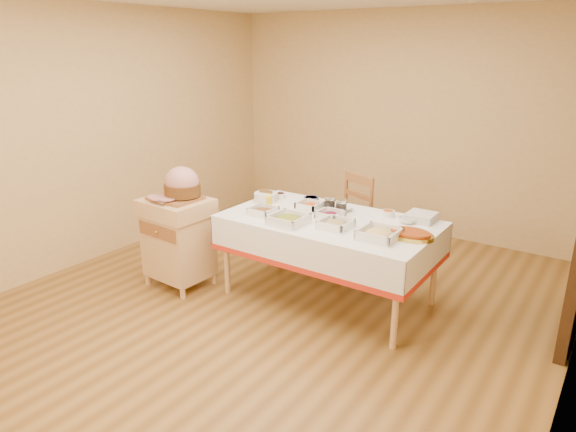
{
  "coord_description": "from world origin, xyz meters",
  "views": [
    {
      "loc": [
        2.38,
        -3.35,
        2.17
      ],
      "look_at": [
        -0.06,
        0.2,
        0.75
      ],
      "focal_mm": 32.0,
      "sensor_mm": 36.0,
      "label": 1
    }
  ],
  "objects_px": {
    "butcher_cart": "(178,237)",
    "brass_platter": "(410,235)",
    "dining_table": "(329,236)",
    "preserve_jar_left": "(330,204)",
    "dining_chair": "(346,222)",
    "ham_on_board": "(181,186)",
    "bread_basket": "(266,197)",
    "plate_stack": "(421,217)",
    "preserve_jar_right": "(341,207)",
    "mustard_bottle": "(269,203)"
  },
  "relations": [
    {
      "from": "preserve_jar_right",
      "to": "mustard_bottle",
      "type": "xyz_separation_m",
      "value": [
        -0.58,
        -0.28,
        0.02
      ]
    },
    {
      "from": "preserve_jar_left",
      "to": "brass_platter",
      "type": "relative_size",
      "value": 0.34
    },
    {
      "from": "butcher_cart",
      "to": "brass_platter",
      "type": "xyz_separation_m",
      "value": [
        2.06,
        0.5,
        0.3
      ]
    },
    {
      "from": "mustard_bottle",
      "to": "plate_stack",
      "type": "height_order",
      "value": "mustard_bottle"
    },
    {
      "from": "bread_basket",
      "to": "plate_stack",
      "type": "bearing_deg",
      "value": 10.79
    },
    {
      "from": "mustard_bottle",
      "to": "bread_basket",
      "type": "bearing_deg",
      "value": 132.74
    },
    {
      "from": "preserve_jar_right",
      "to": "dining_table",
      "type": "bearing_deg",
      "value": -93.37
    },
    {
      "from": "dining_chair",
      "to": "ham_on_board",
      "type": "xyz_separation_m",
      "value": [
        -1.08,
        -1.17,
        0.47
      ]
    },
    {
      "from": "dining_chair",
      "to": "plate_stack",
      "type": "xyz_separation_m",
      "value": [
        0.85,
        -0.27,
        0.29
      ]
    },
    {
      "from": "dining_table",
      "to": "preserve_jar_right",
      "type": "relative_size",
      "value": 14.02
    },
    {
      "from": "butcher_cart",
      "to": "preserve_jar_left",
      "type": "xyz_separation_m",
      "value": [
        1.19,
        0.76,
        0.34
      ]
    },
    {
      "from": "preserve_jar_left",
      "to": "plate_stack",
      "type": "xyz_separation_m",
      "value": [
        0.79,
        0.17,
        -0.02
      ]
    },
    {
      "from": "dining_chair",
      "to": "preserve_jar_right",
      "type": "relative_size",
      "value": 7.51
    },
    {
      "from": "preserve_jar_right",
      "to": "mustard_bottle",
      "type": "height_order",
      "value": "mustard_bottle"
    },
    {
      "from": "ham_on_board",
      "to": "dining_table",
      "type": "bearing_deg",
      "value": 21.37
    },
    {
      "from": "dining_table",
      "to": "preserve_jar_left",
      "type": "distance_m",
      "value": 0.34
    },
    {
      "from": "preserve_jar_left",
      "to": "preserve_jar_right",
      "type": "relative_size",
      "value": 0.97
    },
    {
      "from": "preserve_jar_left",
      "to": "bread_basket",
      "type": "relative_size",
      "value": 0.56
    },
    {
      "from": "plate_stack",
      "to": "dining_table",
      "type": "bearing_deg",
      "value": -149.27
    },
    {
      "from": "butcher_cart",
      "to": "brass_platter",
      "type": "relative_size",
      "value": 2.27
    },
    {
      "from": "butcher_cart",
      "to": "preserve_jar_right",
      "type": "height_order",
      "value": "preserve_jar_right"
    },
    {
      "from": "preserve_jar_left",
      "to": "mustard_bottle",
      "type": "bearing_deg",
      "value": -144.54
    },
    {
      "from": "dining_table",
      "to": "preserve_jar_right",
      "type": "height_order",
      "value": "preserve_jar_right"
    },
    {
      "from": "plate_stack",
      "to": "brass_platter",
      "type": "relative_size",
      "value": 0.62
    },
    {
      "from": "ham_on_board",
      "to": "bread_basket",
      "type": "bearing_deg",
      "value": 51.41
    },
    {
      "from": "preserve_jar_right",
      "to": "brass_platter",
      "type": "xyz_separation_m",
      "value": [
        0.73,
        -0.22,
        -0.04
      ]
    },
    {
      "from": "preserve_jar_left",
      "to": "mustard_bottle",
      "type": "height_order",
      "value": "mustard_bottle"
    },
    {
      "from": "ham_on_board",
      "to": "butcher_cart",
      "type": "bearing_deg",
      "value": -141.96
    },
    {
      "from": "bread_basket",
      "to": "brass_platter",
      "type": "distance_m",
      "value": 1.53
    },
    {
      "from": "ham_on_board",
      "to": "preserve_jar_left",
      "type": "relative_size",
      "value": 3.64
    },
    {
      "from": "preserve_jar_left",
      "to": "preserve_jar_right",
      "type": "distance_m",
      "value": 0.14
    },
    {
      "from": "butcher_cart",
      "to": "mustard_bottle",
      "type": "relative_size",
      "value": 5.12
    },
    {
      "from": "preserve_jar_left",
      "to": "butcher_cart",
      "type": "bearing_deg",
      "value": -147.54
    },
    {
      "from": "plate_stack",
      "to": "brass_platter",
      "type": "height_order",
      "value": "plate_stack"
    },
    {
      "from": "ham_on_board",
      "to": "brass_platter",
      "type": "distance_m",
      "value": 2.07
    },
    {
      "from": "dining_chair",
      "to": "plate_stack",
      "type": "relative_size",
      "value": 4.24
    },
    {
      "from": "preserve_jar_right",
      "to": "bread_basket",
      "type": "relative_size",
      "value": 0.57
    },
    {
      "from": "butcher_cart",
      "to": "preserve_jar_right",
      "type": "distance_m",
      "value": 1.55
    },
    {
      "from": "ham_on_board",
      "to": "plate_stack",
      "type": "xyz_separation_m",
      "value": [
        1.94,
        0.89,
        -0.18
      ]
    },
    {
      "from": "bread_basket",
      "to": "brass_platter",
      "type": "bearing_deg",
      "value": -5.79
    },
    {
      "from": "brass_platter",
      "to": "ham_on_board",
      "type": "bearing_deg",
      "value": -166.98
    },
    {
      "from": "dining_chair",
      "to": "plate_stack",
      "type": "distance_m",
      "value": 0.94
    },
    {
      "from": "butcher_cart",
      "to": "bread_basket",
      "type": "distance_m",
      "value": 0.91
    },
    {
      "from": "preserve_jar_left",
      "to": "bread_basket",
      "type": "distance_m",
      "value": 0.66
    },
    {
      "from": "brass_platter",
      "to": "dining_chair",
      "type": "bearing_deg",
      "value": 142.9
    },
    {
      "from": "butcher_cart",
      "to": "ham_on_board",
      "type": "bearing_deg",
      "value": 38.04
    },
    {
      "from": "butcher_cart",
      "to": "preserve_jar_right",
      "type": "xyz_separation_m",
      "value": [
        1.32,
        0.72,
        0.34
      ]
    },
    {
      "from": "mustard_bottle",
      "to": "ham_on_board",
      "type": "bearing_deg",
      "value": -150.01
    },
    {
      "from": "preserve_jar_right",
      "to": "bread_basket",
      "type": "distance_m",
      "value": 0.79
    },
    {
      "from": "dining_chair",
      "to": "ham_on_board",
      "type": "bearing_deg",
      "value": -132.86
    }
  ]
}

